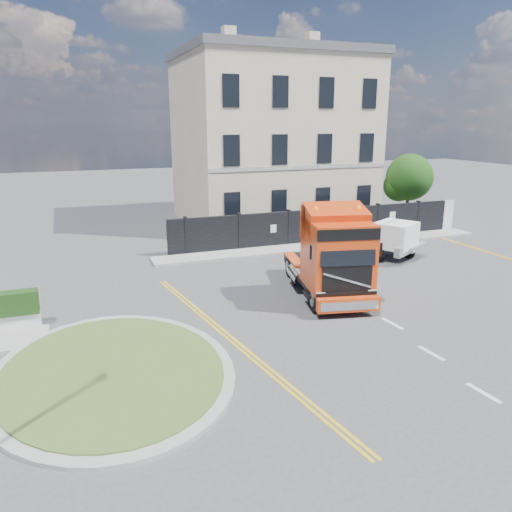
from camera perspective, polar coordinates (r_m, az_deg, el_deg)
name	(u,v)px	position (r m, az deg, el deg)	size (l,w,h in m)	color
ground	(291,307)	(19.51, 4.04, -5.81)	(120.00, 120.00, 0.00)	#424244
traffic_island	(113,371)	(15.15, -16.05, -12.56)	(6.80, 6.80, 0.17)	gray
hoarding_fence	(328,225)	(29.83, 8.20, 3.50)	(18.80, 0.25, 2.00)	black
georgian_building	(271,138)	(35.75, 1.72, 13.28)	(12.30, 10.30, 12.80)	beige
tree	(407,179)	(36.37, 16.87, 8.37)	(3.20, 3.20, 4.80)	#382619
pavement_far	(326,245)	(29.01, 8.04, 1.26)	(20.00, 1.60, 0.12)	gray
truck	(333,258)	(20.09, 8.76, -0.27)	(3.64, 6.62, 3.76)	black
flatbed_pickup	(388,238)	(27.04, 14.90, 2.05)	(3.93, 5.23, 1.97)	slate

